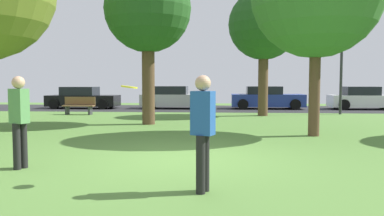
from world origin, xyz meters
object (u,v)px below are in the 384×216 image
(maple_tree_far, at_px, (264,25))
(frisbee_disc, at_px, (129,87))
(parked_car_silver, at_px, (174,98))
(parked_car_white, at_px, (363,99))
(person_thrower, at_px, (19,117))
(street_lamp_post, at_px, (341,71))
(person_catcher, at_px, (203,128))
(parked_car_black, at_px, (83,98))
(oak_tree_right, at_px, (148,10))
(park_bench, at_px, (79,105))
(parked_car_blue, at_px, (267,98))

(maple_tree_far, distance_m, frisbee_disc, 13.86)
(parked_car_silver, height_order, parked_car_white, parked_car_silver)
(person_thrower, height_order, street_lamp_post, street_lamp_post)
(person_catcher, xyz_separation_m, parked_car_black, (-8.61, 18.17, -0.36))
(person_catcher, relative_size, parked_car_black, 0.40)
(oak_tree_right, height_order, person_catcher, oak_tree_right)
(frisbee_disc, bearing_deg, street_lamp_post, 62.18)
(parked_car_white, relative_size, street_lamp_post, 0.90)
(person_thrower, xyz_separation_m, street_lamp_post, (9.89, 13.44, 1.26))
(person_thrower, bearing_deg, maple_tree_far, 84.78)
(park_bench, bearing_deg, parked_car_black, -71.59)
(maple_tree_far, bearing_deg, street_lamp_post, 16.15)
(person_thrower, distance_m, person_catcher, 3.79)
(parked_car_silver, relative_size, street_lamp_post, 0.92)
(parked_car_white, bearing_deg, parked_car_silver, -179.13)
(person_catcher, bearing_deg, frisbee_disc, 0.00)
(oak_tree_right, relative_size, parked_car_silver, 1.49)
(person_catcher, height_order, parked_car_blue, person_catcher)
(park_bench, bearing_deg, frisbee_disc, 114.08)
(oak_tree_right, relative_size, park_bench, 3.87)
(parked_car_blue, bearing_deg, oak_tree_right, -120.99)
(person_catcher, distance_m, parked_car_white, 20.60)
(person_catcher, relative_size, parked_car_blue, 0.40)
(oak_tree_right, bearing_deg, maple_tree_far, 41.19)
(oak_tree_right, bearing_deg, person_thrower, -96.63)
(parked_car_black, height_order, street_lamp_post, street_lamp_post)
(oak_tree_right, xyz_separation_m, parked_car_white, (11.43, 9.33, -3.80))
(person_catcher, relative_size, park_bench, 1.10)
(oak_tree_right, relative_size, person_catcher, 3.51)
(person_thrower, height_order, frisbee_disc, person_thrower)
(oak_tree_right, xyz_separation_m, frisbee_disc, (1.41, -8.84, -2.86))
(parked_car_silver, distance_m, parked_car_white, 11.60)
(person_catcher, xyz_separation_m, park_bench, (-7.07, 13.54, -0.52))
(parked_car_black, xyz_separation_m, street_lamp_post, (14.94, -3.43, 1.63))
(person_catcher, xyz_separation_m, frisbee_disc, (-1.22, 0.45, 0.60))
(person_thrower, distance_m, parked_car_blue, 18.56)
(frisbee_disc, height_order, parked_car_black, frisbee_disc)
(parked_car_white, bearing_deg, person_thrower, -125.53)
(maple_tree_far, distance_m, parked_car_silver, 7.97)
(maple_tree_far, height_order, parked_car_black, maple_tree_far)
(parked_car_blue, relative_size, street_lamp_post, 0.99)
(person_thrower, bearing_deg, park_bench, 126.14)
(parked_car_white, xyz_separation_m, street_lamp_post, (-2.47, -3.88, 1.61))
(frisbee_disc, bearing_deg, park_bench, 114.08)
(park_bench, bearing_deg, street_lamp_post, -174.84)
(street_lamp_post, bearing_deg, person_catcher, -113.22)
(parked_car_white, height_order, park_bench, parked_car_white)
(frisbee_disc, distance_m, parked_car_silver, 18.09)
(parked_car_black, bearing_deg, park_bench, -71.59)
(person_thrower, distance_m, frisbee_disc, 2.56)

